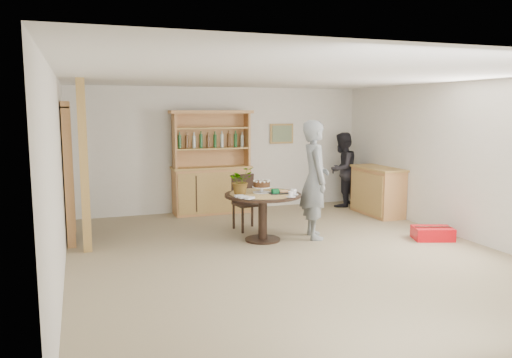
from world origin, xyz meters
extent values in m
plane|color=tan|center=(0.00, 0.00, 0.00)|extent=(7.00, 7.00, 0.00)
cube|color=white|center=(0.00, 3.50, 1.25)|extent=(6.00, 0.04, 2.50)
cube|color=white|center=(0.00, -3.50, 1.25)|extent=(6.00, 0.04, 2.50)
cube|color=white|center=(-3.00, 0.00, 1.25)|extent=(0.04, 7.00, 2.50)
cube|color=white|center=(3.00, 0.00, 1.25)|extent=(0.04, 7.00, 2.50)
cube|color=white|center=(0.00, 0.00, 2.50)|extent=(6.00, 7.00, 0.04)
cube|color=tan|center=(1.30, 3.47, 1.55)|extent=(0.52, 0.03, 0.42)
cube|color=#59724C|center=(1.30, 3.45, 1.55)|extent=(0.44, 0.02, 0.34)
cube|color=black|center=(-2.94, 2.00, 1.05)|extent=(0.10, 0.90, 2.10)
cube|color=tan|center=(-2.92, 1.50, 1.05)|extent=(0.12, 0.10, 2.10)
cube|color=tan|center=(-2.92, 2.50, 1.05)|extent=(0.12, 0.10, 2.10)
cube|color=tan|center=(-2.92, 2.00, 2.13)|extent=(0.12, 1.10, 0.10)
cube|color=tan|center=(-2.70, 1.20, 1.25)|extent=(0.12, 0.12, 2.50)
cube|color=tan|center=(-0.30, 3.24, 0.45)|extent=(1.50, 0.50, 0.90)
cube|color=tan|center=(-0.30, 3.24, 0.92)|extent=(1.56, 0.54, 0.04)
cube|color=tan|center=(-0.30, 3.34, 1.47)|extent=(1.50, 0.04, 1.06)
cube|color=tan|center=(-1.03, 3.19, 1.47)|extent=(0.04, 0.34, 1.06)
cube|color=tan|center=(0.43, 3.19, 1.47)|extent=(0.04, 0.34, 1.06)
cube|color=tan|center=(-0.30, 3.19, 1.30)|extent=(1.44, 0.32, 0.03)
cube|color=tan|center=(-0.30, 3.19, 1.70)|extent=(1.44, 0.32, 0.03)
cube|color=tan|center=(-0.30, 3.19, 2.01)|extent=(1.62, 0.40, 0.06)
cylinder|color=#194C1E|center=(-0.86, 3.19, 1.46)|extent=(0.07, 0.07, 0.28)
cylinder|color=#4C2D14|center=(-0.70, 3.19, 1.46)|extent=(0.07, 0.07, 0.28)
cylinder|color=#B2BFB2|center=(-0.54, 3.19, 1.46)|extent=(0.07, 0.07, 0.28)
cylinder|color=#194C1E|center=(-0.38, 3.19, 1.46)|extent=(0.07, 0.07, 0.28)
cylinder|color=#4C2D14|center=(-0.22, 3.19, 1.46)|extent=(0.07, 0.07, 0.28)
cylinder|color=#B2BFB2|center=(-0.06, 3.19, 1.46)|extent=(0.07, 0.07, 0.28)
cylinder|color=#194C1E|center=(0.10, 3.19, 1.46)|extent=(0.07, 0.07, 0.28)
cylinder|color=#4C2D14|center=(0.26, 3.19, 1.46)|extent=(0.07, 0.07, 0.28)
cube|color=tan|center=(2.74, 2.00, 0.45)|extent=(0.50, 1.20, 0.90)
cube|color=tan|center=(2.74, 2.00, 0.92)|extent=(0.54, 1.26, 0.04)
cylinder|color=black|center=(-0.07, 0.92, 0.73)|extent=(1.20, 1.20, 0.04)
cylinder|color=black|center=(-0.07, 0.92, 0.36)|extent=(0.14, 0.14, 0.70)
cylinder|color=black|center=(-0.07, 0.92, 0.01)|extent=(0.56, 0.56, 0.03)
cylinder|color=tan|center=(-0.07, 0.92, 0.76)|extent=(1.04, 1.04, 0.01)
cube|color=black|center=(-0.07, 1.67, 0.45)|extent=(0.47, 0.47, 0.04)
cube|color=black|center=(-0.10, 1.86, 0.70)|extent=(0.42, 0.08, 0.46)
cube|color=black|center=(-0.10, 1.86, 0.92)|extent=(0.42, 0.09, 0.05)
cube|color=black|center=(-0.23, 1.47, 0.22)|extent=(0.04, 0.04, 0.44)
cube|color=black|center=(0.13, 1.51, 0.22)|extent=(0.04, 0.04, 0.44)
cube|color=black|center=(-0.28, 1.82, 0.22)|extent=(0.04, 0.04, 0.44)
cube|color=black|center=(0.08, 1.87, 0.22)|extent=(0.04, 0.04, 0.44)
cylinder|color=white|center=(-0.07, 0.97, 0.77)|extent=(0.28, 0.28, 0.01)
cylinder|color=white|center=(-0.07, 0.97, 0.81)|extent=(0.05, 0.05, 0.08)
cylinder|color=white|center=(-0.07, 0.97, 0.85)|extent=(0.30, 0.30, 0.01)
cylinder|color=#412412|center=(-0.07, 0.97, 0.90)|extent=(0.26, 0.26, 0.09)
cylinder|color=white|center=(-0.07, 0.97, 0.95)|extent=(0.08, 0.08, 0.01)
sphere|color=white|center=(0.05, 0.97, 0.95)|extent=(0.04, 0.04, 0.04)
sphere|color=white|center=(0.03, 1.03, 0.95)|extent=(0.04, 0.04, 0.04)
sphere|color=white|center=(-0.01, 1.07, 0.95)|extent=(0.04, 0.04, 0.04)
sphere|color=white|center=(-0.07, 1.09, 0.95)|extent=(0.04, 0.04, 0.04)
sphere|color=white|center=(-0.13, 1.07, 0.95)|extent=(0.04, 0.04, 0.04)
sphere|color=white|center=(-0.18, 1.03, 0.95)|extent=(0.04, 0.04, 0.04)
sphere|color=white|center=(-0.19, 0.97, 0.95)|extent=(0.04, 0.04, 0.04)
sphere|color=white|center=(-0.18, 0.91, 0.95)|extent=(0.04, 0.04, 0.04)
sphere|color=white|center=(-0.13, 0.86, 0.95)|extent=(0.04, 0.04, 0.04)
sphere|color=white|center=(-0.07, 0.85, 0.95)|extent=(0.04, 0.04, 0.04)
sphere|color=white|center=(-0.01, 0.86, 0.95)|extent=(0.04, 0.04, 0.04)
sphere|color=white|center=(0.03, 0.91, 0.95)|extent=(0.04, 0.04, 0.04)
imported|color=#3F7233|center=(-0.42, 0.97, 0.97)|extent=(0.47, 0.44, 0.42)
cube|color=black|center=(0.15, 0.80, 0.77)|extent=(0.30, 0.20, 0.01)
cube|color=#0B692E|center=(0.09, 0.80, 0.80)|extent=(0.10, 0.10, 0.06)
cube|color=#0B692E|center=(0.09, 0.80, 0.83)|extent=(0.11, 0.02, 0.01)
cylinder|color=white|center=(0.33, 0.64, 0.76)|extent=(0.15, 0.15, 0.01)
imported|color=white|center=(0.33, 0.64, 0.81)|extent=(0.10, 0.10, 0.08)
cylinder|color=white|center=(0.21, 0.47, 0.76)|extent=(0.15, 0.15, 0.01)
imported|color=white|center=(0.21, 0.47, 0.81)|extent=(0.08, 0.08, 0.07)
cube|color=white|center=(-0.52, 0.72, 0.78)|extent=(0.14, 0.08, 0.03)
cube|color=white|center=(-0.49, 0.60, 0.78)|extent=(0.16, 0.11, 0.03)
cube|color=white|center=(-0.43, 0.50, 0.78)|extent=(0.16, 0.14, 0.03)
imported|color=slate|center=(0.78, 0.82, 0.95)|extent=(0.59, 0.77, 1.89)
imported|color=black|center=(2.50, 3.00, 0.79)|extent=(0.97, 0.92, 1.58)
cube|color=red|center=(2.50, 0.06, 0.10)|extent=(0.70, 0.58, 0.20)
cube|color=black|center=(2.50, 0.06, 0.20)|extent=(0.54, 0.22, 0.01)
camera|label=1|loc=(-2.76, -6.29, 2.07)|focal=35.00mm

